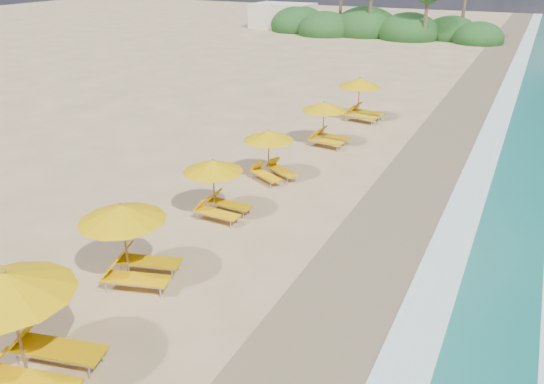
% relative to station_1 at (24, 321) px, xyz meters
% --- Properties ---
extents(ground, '(160.00, 160.00, 0.00)m').
position_rel_station_1_xyz_m(ground, '(1.35, 8.48, -1.48)').
color(ground, tan).
rests_on(ground, ground).
extents(wet_sand, '(4.00, 160.00, 0.01)m').
position_rel_station_1_xyz_m(wet_sand, '(5.35, 8.48, -1.48)').
color(wet_sand, '#7B6749').
rests_on(wet_sand, ground).
extents(surf_foam, '(4.00, 160.00, 0.01)m').
position_rel_station_1_xyz_m(surf_foam, '(8.05, 8.48, -1.46)').
color(surf_foam, white).
rests_on(surf_foam, ground).
extents(station_1, '(3.25, 3.13, 2.65)m').
position_rel_station_1_xyz_m(station_1, '(0.00, 0.00, 0.00)').
color(station_1, olive).
rests_on(station_1, ground).
extents(station_2, '(2.94, 2.85, 2.34)m').
position_rel_station_1_xyz_m(station_2, '(-0.54, 3.90, -0.18)').
color(station_2, olive).
rests_on(station_2, ground).
extents(station_3, '(2.26, 2.10, 2.06)m').
position_rel_station_1_xyz_m(station_3, '(-0.58, 8.31, -0.33)').
color(station_3, olive).
rests_on(station_3, ground).
extents(station_4, '(2.69, 2.69, 2.02)m').
position_rel_station_1_xyz_m(station_4, '(-0.46, 12.08, -0.36)').
color(station_4, olive).
rests_on(station_4, ground).
extents(station_5, '(2.38, 2.23, 2.09)m').
position_rel_station_1_xyz_m(station_5, '(-0.00, 16.96, -0.31)').
color(station_5, olive).
rests_on(station_5, ground).
extents(station_6, '(2.70, 2.55, 2.30)m').
position_rel_station_1_xyz_m(station_6, '(0.19, 21.68, -0.19)').
color(station_6, olive).
rests_on(station_6, ground).
extents(treeline, '(25.80, 8.80, 9.74)m').
position_rel_station_1_xyz_m(treeline, '(-8.59, 53.99, -0.49)').
color(treeline, '#163D14').
rests_on(treeline, ground).
extents(beach_building, '(7.00, 5.00, 2.80)m').
position_rel_station_1_xyz_m(beach_building, '(-20.65, 56.48, -0.08)').
color(beach_building, beige).
rests_on(beach_building, ground).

